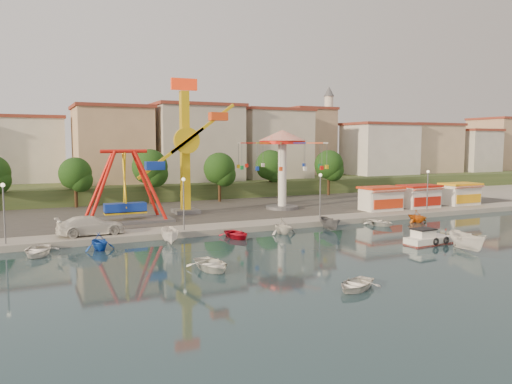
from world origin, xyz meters
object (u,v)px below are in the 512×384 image
kamikaze_tower (189,150)px  rowboat_a (212,264)px  wave_swinger (282,151)px  van (91,225)px  skiff (468,241)px  cabin_motorboat (427,240)px  pirate_ship_ride (125,188)px

kamikaze_tower → rowboat_a: (-6.35, -25.26, -7.97)m
kamikaze_tower → wave_swinger: size_ratio=1.42×
van → skiff: bearing=-125.9°
wave_swinger → skiff: bearing=-82.6°
kamikaze_tower → van: (-12.98, -10.14, -6.89)m
cabin_motorboat → van: 31.52m
kamikaze_tower → wave_swinger: kamikaze_tower is taller
rowboat_a → cabin_motorboat: bearing=-3.9°
kamikaze_tower → van: size_ratio=2.65×
wave_swinger → rowboat_a: 31.44m
kamikaze_tower → cabin_motorboat: 30.07m
pirate_ship_ride → rowboat_a: bearing=-84.3°
kamikaze_tower → rowboat_a: size_ratio=4.02×
skiff → wave_swinger: bearing=108.6°
skiff → van: 34.25m
pirate_ship_ride → rowboat_a: size_ratio=2.43×
kamikaze_tower → cabin_motorboat: size_ratio=3.48×
rowboat_a → pirate_ship_ride: bearing=90.8°
wave_swinger → skiff: size_ratio=2.65×
cabin_motorboat → van: bearing=148.1°
rowboat_a → skiff: size_ratio=0.94×
skiff → van: van is taller
cabin_motorboat → kamikaze_tower: bearing=116.9°
wave_swinger → rowboat_a: size_ratio=2.82×
rowboat_a → wave_swinger: bearing=47.2°
rowboat_a → skiff: 22.51m
wave_swinger → rowboat_a: wave_swinger is taller
wave_swinger → van: bearing=-160.6°
pirate_ship_ride → cabin_motorboat: pirate_ship_ride is taller
skiff → rowboat_a: bearing=-177.1°
wave_swinger → rowboat_a: (-18.71, -24.05, -7.77)m
pirate_ship_ride → rowboat_a: 22.17m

